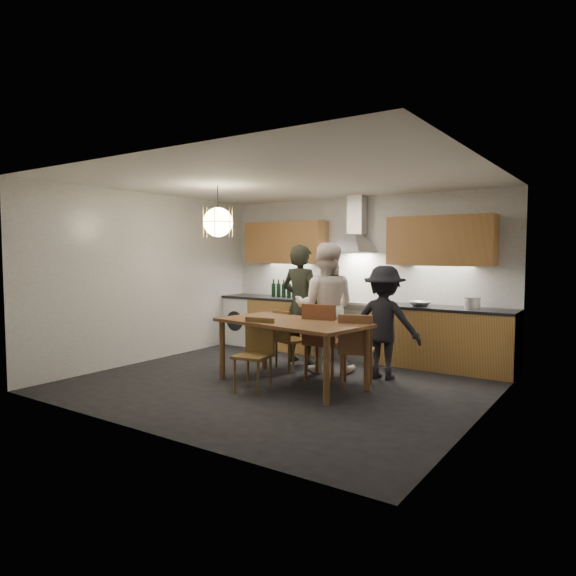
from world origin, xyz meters
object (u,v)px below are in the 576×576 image
Objects in this scene: stock_pot at (472,303)px; dining_table at (291,328)px; chair_front at (256,349)px; person_right at (384,322)px; wine_bottles at (286,289)px; person_mid at (325,307)px; mixing_bowl at (420,304)px; person_left at (301,304)px; chair_back_left at (287,335)px.

dining_table is at bearing -131.08° from stock_pot.
chair_front is 0.58× the size of person_right.
chair_front is 1.42× the size of wine_bottles.
chair_front is 3.15m from stock_pot.
stock_pot is at bearing -172.31° from person_mid.
person_right is (1.07, 1.40, 0.25)m from chair_front.
person_mid reaches higher than dining_table.
stock_pot reaches higher than dining_table.
chair_front is 2.94× the size of mixing_bowl.
chair_front is 4.09× the size of stock_pot.
chair_front is at bearing 44.91° from person_right.
stock_pot is at bearing 0.05° from wine_bottles.
person_right is (1.45, -0.21, -0.15)m from person_left.
stock_pot is 0.35× the size of wine_bottles.
person_mid is 0.89m from person_right.
chair_back_left is at bearing -55.30° from wine_bottles.
person_left reaches higher than dining_table.
person_right is at bearing 173.45° from person_left.
dining_table is 1.13× the size of person_mid.
chair_front reaches higher than dining_table.
chair_back_left is 0.47× the size of person_mid.
person_left is 0.63m from person_mid.
person_mid reaches higher than stock_pot.
mixing_bowl is 1.39× the size of stock_pot.
mixing_bowl is at bearing -122.33° from chair_back_left.
person_left reaches higher than person_right.
person_right reaches higher than wine_bottles.
wine_bottles reaches higher than chair_front.
person_right is at bearing 56.34° from dining_table.
person_mid is 8.47× the size of stock_pot.
chair_front is at bearing -128.72° from stock_pot.
chair_back_left is at bearing 100.45° from person_left.
mixing_bowl is 0.48× the size of wine_bottles.
chair_back_left is (-0.53, 0.67, -0.23)m from dining_table.
chair_back_left is 1.43m from person_right.
person_mid is at bearing -4.21° from person_right.
person_right is at bearing 159.53° from person_mid.
person_mid is 1.43m from mixing_bowl.
chair_back_left is 1.38× the size of wine_bottles.
dining_table is at bearing 40.56° from person_right.
chair_back_left is at bearing -149.84° from stock_pot.
mixing_bowl is (0.16, 0.93, 0.18)m from person_right.
person_left is (-0.60, 1.16, 0.18)m from dining_table.
person_left is at bearing 125.46° from dining_table.
person_right is (0.85, 0.95, 0.03)m from dining_table.
person_right reaches higher than chair_front.
wine_bottles is (-1.21, 2.43, 0.55)m from chair_front.
mixing_bowl is at bearing -154.18° from person_left.
person_right is at bearing -130.46° from stock_pot.
person_right is (0.88, 0.05, -0.16)m from person_mid.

